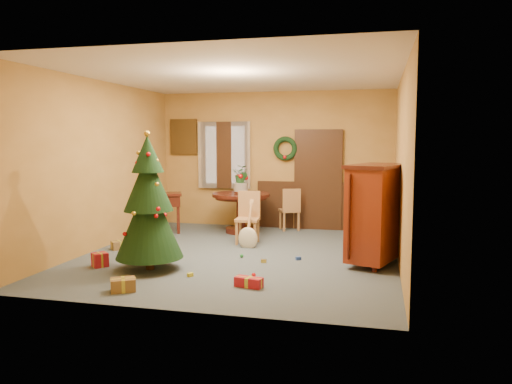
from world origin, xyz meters
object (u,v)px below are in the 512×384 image
(dining_table, at_px, (241,205))
(chair_near, at_px, (248,215))
(sideboard, at_px, (376,211))
(christmas_tree, at_px, (149,204))
(writing_desk, at_px, (158,203))

(dining_table, relative_size, chair_near, 1.24)
(chair_near, distance_m, sideboard, 2.54)
(dining_table, height_order, sideboard, sideboard)
(chair_near, distance_m, christmas_tree, 2.40)
(dining_table, distance_m, sideboard, 3.36)
(writing_desk, bearing_deg, sideboard, -20.31)
(dining_table, height_order, writing_desk, writing_desk)
(christmas_tree, bearing_deg, dining_table, 80.53)
(christmas_tree, bearing_deg, chair_near, 67.22)
(christmas_tree, bearing_deg, sideboard, 18.93)
(dining_table, bearing_deg, writing_desk, -164.90)
(dining_table, distance_m, christmas_tree, 3.18)
(writing_desk, height_order, sideboard, sideboard)
(writing_desk, distance_m, sideboard, 4.57)
(chair_near, relative_size, sideboard, 0.62)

